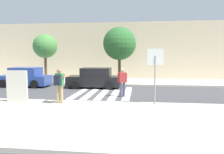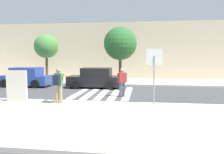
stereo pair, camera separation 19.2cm
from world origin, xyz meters
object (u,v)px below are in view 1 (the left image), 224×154
(photographer_with_backpack, at_px, (59,83))
(advertising_board, at_px, (17,86))
(pedestrian_crossing, at_px, (122,81))
(parked_car_black, at_px, (95,78))
(street_tree_center, at_px, (120,44))
(parked_car_blue, at_px, (25,78))
(street_tree_west, at_px, (45,46))
(stop_sign, at_px, (155,64))

(photographer_with_backpack, bearing_deg, advertising_board, 178.36)
(pedestrian_crossing, relative_size, advertising_board, 1.08)
(parked_car_black, bearing_deg, street_tree_center, 50.16)
(parked_car_black, height_order, advertising_board, advertising_board)
(parked_car_blue, xyz_separation_m, advertising_board, (3.01, -6.21, 0.21))
(photographer_with_backpack, distance_m, parked_car_blue, 8.20)
(street_tree_west, height_order, street_tree_center, street_tree_center)
(pedestrian_crossing, relative_size, street_tree_west, 0.40)
(parked_car_blue, bearing_deg, street_tree_center, 15.48)
(stop_sign, height_order, parked_car_blue, stop_sign)
(stop_sign, height_order, street_tree_center, street_tree_center)
(photographer_with_backpack, xyz_separation_m, parked_car_blue, (-5.25, 6.27, -0.44))
(pedestrian_crossing, xyz_separation_m, advertising_board, (-5.13, -2.75, -0.03))
(photographer_with_backpack, bearing_deg, street_tree_west, 117.47)
(stop_sign, relative_size, parked_car_blue, 0.65)
(photographer_with_backpack, height_order, street_tree_center, street_tree_center)
(stop_sign, bearing_deg, pedestrian_crossing, 125.02)
(street_tree_west, height_order, advertising_board, street_tree_west)
(parked_car_black, bearing_deg, stop_sign, -55.20)
(pedestrian_crossing, distance_m, parked_car_blue, 8.85)
(stop_sign, relative_size, parked_car_black, 0.65)
(parked_car_blue, distance_m, street_tree_center, 8.23)
(parked_car_black, distance_m, street_tree_center, 3.86)
(parked_car_blue, relative_size, street_tree_center, 0.86)
(street_tree_center, bearing_deg, pedestrian_crossing, -83.12)
(stop_sign, bearing_deg, street_tree_center, 106.75)
(pedestrian_crossing, distance_m, parked_car_black, 4.22)
(stop_sign, bearing_deg, parked_car_blue, 148.92)
(parked_car_blue, xyz_separation_m, parked_car_black, (5.75, 0.00, 0.00))
(stop_sign, relative_size, pedestrian_crossing, 1.55)
(pedestrian_crossing, height_order, parked_car_blue, pedestrian_crossing)
(parked_car_blue, bearing_deg, advertising_board, -64.13)
(photographer_with_backpack, xyz_separation_m, pedestrian_crossing, (2.88, 2.81, -0.19))
(pedestrian_crossing, xyz_separation_m, street_tree_center, (-0.67, 5.54, 2.52))
(parked_car_black, xyz_separation_m, advertising_board, (-2.73, -6.21, 0.21))
(stop_sign, xyz_separation_m, street_tree_west, (-9.25, 8.56, 1.23))
(parked_car_blue, relative_size, street_tree_west, 0.96)
(street_tree_west, bearing_deg, street_tree_center, -4.46)
(pedestrian_crossing, bearing_deg, parked_car_black, 124.64)
(stop_sign, height_order, pedestrian_crossing, stop_sign)
(parked_car_black, height_order, street_tree_center, street_tree_center)
(pedestrian_crossing, height_order, street_tree_center, street_tree_center)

